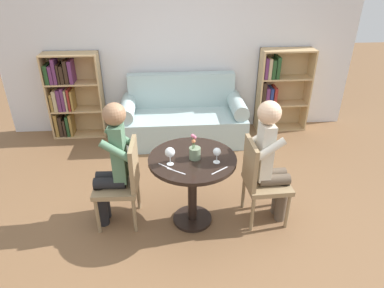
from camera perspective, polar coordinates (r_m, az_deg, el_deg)
name	(u,v)px	position (r m, az deg, el deg)	size (l,w,h in m)	color
ground_plane	(192,220)	(3.65, 0.06, -12.49)	(16.00, 16.00, 0.00)	brown
back_wall	(180,41)	(5.13, -1.97, 16.79)	(5.20, 0.05, 2.70)	silver
round_table	(192,173)	(3.30, 0.07, -4.91)	(0.84, 0.84, 0.75)	black
couch	(183,119)	(5.05, -1.55, 4.15)	(1.79, 0.80, 0.92)	#A8C1C1
bookshelf_left	(69,95)	(5.36, -19.77, 7.62)	(0.77, 0.28, 1.25)	tan
bookshelf_right	(277,90)	(5.43, 13.91, 8.66)	(0.77, 0.28, 1.25)	tan
chair_left	(123,180)	(3.42, -11.38, -5.92)	(0.44, 0.44, 0.90)	#937A56
chair_right	(260,178)	(3.45, 11.34, -5.59)	(0.44, 0.44, 0.90)	#937A56
person_left	(112,163)	(3.33, -13.15, -3.04)	(0.43, 0.35, 1.30)	black
person_right	(271,159)	(3.36, 13.04, -2.46)	(0.43, 0.35, 1.30)	brown
wine_glass_left	(170,153)	(3.06, -3.70, -1.47)	(0.09, 0.09, 0.17)	white
wine_glass_right	(217,152)	(3.09, 4.18, -1.39)	(0.07, 0.07, 0.15)	white
flower_vase	(195,152)	(3.16, 0.46, -1.29)	(0.11, 0.11, 0.26)	gray
knife_left_setting	(220,171)	(3.03, 4.63, -4.42)	(0.16, 0.12, 0.00)	silver
fork_left_setting	(166,167)	(3.08, -4.28, -3.82)	(0.15, 0.14, 0.00)	silver
knife_right_setting	(176,171)	(3.01, -2.67, -4.55)	(0.16, 0.12, 0.00)	silver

